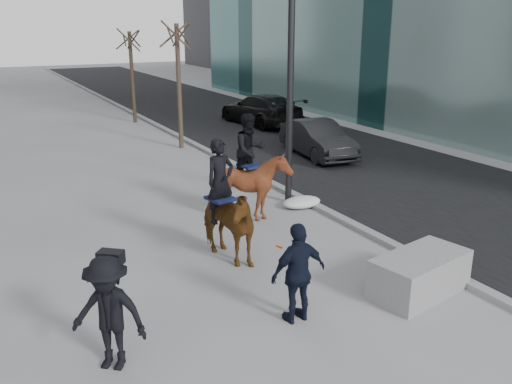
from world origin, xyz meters
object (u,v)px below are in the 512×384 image
planter (420,274)px  mounted_right (252,178)px  car_near (318,139)px  mounted_left (223,217)px

planter → mounted_right: 5.16m
planter → car_near: size_ratio=0.47×
planter → mounted_left: mounted_left is taller
car_near → mounted_right: 7.25m
planter → car_near: (4.47, 9.92, 0.29)m
mounted_left → car_near: bearing=44.1°
car_near → mounted_left: size_ratio=1.57×
mounted_left → mounted_right: mounted_right is taller
mounted_left → mounted_right: size_ratio=0.96×
car_near → mounted_right: (-5.35, -4.89, 0.41)m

